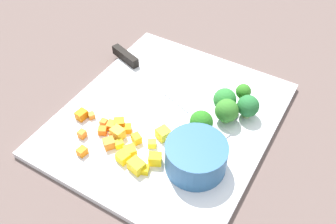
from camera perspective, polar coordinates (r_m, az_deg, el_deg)
ground_plane at (r=0.66m, az=-0.00°, el=-1.33°), size 4.00×4.00×0.00m
cutting_board at (r=0.65m, az=-0.00°, el=-0.98°), size 0.40×0.35×0.01m
prep_bowl at (r=0.56m, az=4.41°, el=-6.98°), size 0.10×0.10×0.05m
chef_knife at (r=0.73m, az=-3.59°, el=6.25°), size 0.12×0.31×0.02m
carrot_dice_0 at (r=0.64m, az=-10.03°, el=-1.63°), size 0.01×0.01×0.01m
carrot_dice_1 at (r=0.63m, az=-7.64°, el=-1.83°), size 0.02×0.02×0.02m
carrot_dice_2 at (r=0.62m, az=-6.36°, el=-2.60°), size 0.02×0.02×0.01m
carrot_dice_3 at (r=0.66m, az=-11.89°, el=-0.53°), size 0.02×0.02×0.01m
carrot_dice_4 at (r=0.60m, az=-13.31°, el=-6.04°), size 0.02×0.01×0.01m
carrot_dice_5 at (r=0.61m, az=-9.24°, el=-4.88°), size 0.02×0.02×0.02m
carrot_dice_6 at (r=0.66m, az=-13.40°, el=-0.43°), size 0.02×0.02×0.02m
carrot_dice_7 at (r=0.62m, az=-8.58°, el=-3.50°), size 0.01×0.01×0.01m
carrot_dice_8 at (r=0.63m, az=-10.23°, el=-2.91°), size 0.02×0.02×0.01m
carrot_dice_9 at (r=0.63m, az=-8.69°, el=-2.13°), size 0.02×0.02×0.01m
carrot_dice_10 at (r=0.63m, az=-13.32°, el=-3.39°), size 0.01×0.01×0.01m
pepper_dice_0 at (r=0.61m, az=-0.75°, el=-3.41°), size 0.03×0.03×0.02m
pepper_dice_1 at (r=0.58m, az=-7.06°, el=-7.06°), size 0.02×0.02×0.02m
pepper_dice_2 at (r=0.61m, az=-4.95°, el=-4.18°), size 0.02×0.02×0.02m
pepper_dice_3 at (r=0.59m, az=-5.97°, el=-6.16°), size 0.03×0.03×0.02m
pepper_dice_4 at (r=0.57m, az=-3.69°, el=-9.00°), size 0.02×0.02×0.01m
pepper_dice_5 at (r=0.60m, az=-2.52°, el=-5.00°), size 0.02×0.02×0.01m
pepper_dice_6 at (r=0.60m, az=-7.73°, el=-5.03°), size 0.02×0.02×0.01m
pepper_dice_7 at (r=0.57m, az=-4.94°, el=-8.42°), size 0.02×0.03×0.02m
pepper_dice_8 at (r=0.61m, az=-7.88°, el=-3.31°), size 0.02×0.02×0.02m
pepper_dice_9 at (r=0.58m, az=-2.04°, el=-7.38°), size 0.02×0.03×0.02m
broccoli_floret_0 at (r=0.65m, az=8.88°, el=1.91°), size 0.04×0.04×0.04m
broccoli_floret_1 at (r=0.68m, az=11.72°, el=3.11°), size 0.03×0.03×0.04m
broccoli_floret_2 at (r=0.63m, az=9.20°, el=0.17°), size 0.04×0.04×0.05m
broccoli_floret_3 at (r=0.61m, az=5.12°, el=-1.76°), size 0.04×0.04×0.04m
broccoli_floret_4 at (r=0.65m, az=12.44°, el=0.88°), size 0.04×0.04×0.04m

